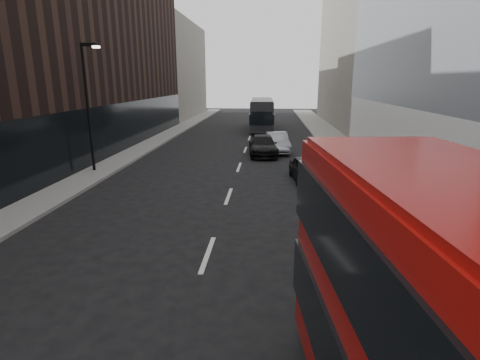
% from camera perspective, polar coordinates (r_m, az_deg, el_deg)
% --- Properties ---
extents(sidewalk_right, '(3.00, 80.00, 0.15)m').
position_cam_1_polar(sidewalk_right, '(28.51, 15.93, 4.02)').
color(sidewalk_right, slate).
rests_on(sidewalk_right, ground).
extents(sidewalk_left, '(2.00, 80.00, 0.15)m').
position_cam_1_polar(sidewalk_left, '(29.62, -15.01, 4.47)').
color(sidewalk_left, slate).
rests_on(sidewalk_left, ground).
extents(building_victorian, '(6.50, 24.00, 21.00)m').
position_cam_1_polar(building_victorian, '(47.64, 17.05, 19.71)').
color(building_victorian, slate).
rests_on(building_victorian, ground).
extents(building_left_mid, '(5.00, 24.00, 14.00)m').
position_cam_1_polar(building_left_mid, '(35.14, -18.67, 17.15)').
color(building_left_mid, black).
rests_on(building_left_mid, ground).
extents(building_left_far, '(5.00, 20.00, 13.00)m').
position_cam_1_polar(building_left_far, '(56.08, -9.64, 16.09)').
color(building_left_far, slate).
rests_on(building_left_far, ground).
extents(street_lamp, '(1.06, 0.22, 7.00)m').
position_cam_1_polar(street_lamp, '(22.82, -22.09, 11.32)').
color(street_lamp, black).
rests_on(street_lamp, sidewalk_left).
extents(grey_bus, '(2.57, 10.10, 3.25)m').
position_cam_1_polar(grey_bus, '(40.82, 3.35, 10.07)').
color(grey_bus, black).
rests_on(grey_bus, ground).
extents(car_a, '(1.85, 3.78, 1.24)m').
position_cam_1_polar(car_a, '(20.23, 10.04, 1.63)').
color(car_a, black).
rests_on(car_a, ground).
extents(car_b, '(2.04, 4.56, 1.45)m').
position_cam_1_polar(car_b, '(28.21, 5.61, 5.75)').
color(car_b, gray).
rests_on(car_b, ground).
extents(car_c, '(2.31, 4.93, 1.39)m').
position_cam_1_polar(car_c, '(26.96, 3.51, 5.30)').
color(car_c, black).
rests_on(car_c, ground).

